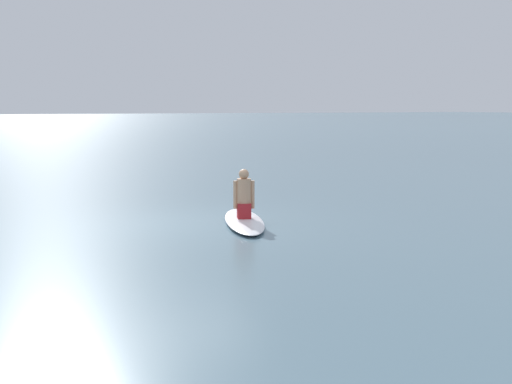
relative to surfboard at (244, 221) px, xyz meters
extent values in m
plane|color=slate|center=(0.91, -0.56, -0.06)|extent=(400.00, 400.00, 0.00)
ellipsoid|color=white|center=(0.00, 0.00, 0.00)|extent=(1.89, 3.31, 0.12)
cube|color=#A51E23|center=(0.00, 0.00, 0.21)|extent=(0.37, 0.41, 0.31)
cylinder|color=tan|center=(0.00, 0.00, 0.60)|extent=(0.37, 0.37, 0.52)
sphere|color=tan|center=(0.00, 0.00, 0.96)|extent=(0.21, 0.21, 0.21)
cylinder|color=tan|center=(-0.16, 0.06, 0.54)|extent=(0.11, 0.11, 0.57)
cylinder|color=tan|center=(0.16, -0.06, 0.54)|extent=(0.11, 0.11, 0.57)
camera|label=1|loc=(6.18, 12.30, 2.32)|focal=48.09mm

